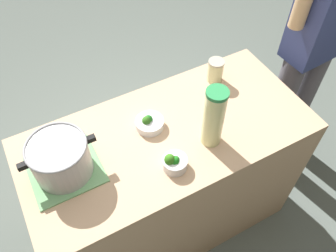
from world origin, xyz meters
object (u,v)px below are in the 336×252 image
(cooking_pot, at_px, (60,158))
(mason_jar, at_px, (215,71))
(broccoli_bowl_front, at_px, (174,162))
(person_cook, at_px, (311,52))
(broccoli_bowl_center, at_px, (149,123))
(lemonade_pitcher, at_px, (214,117))

(cooking_pot, height_order, mason_jar, cooking_pot)
(broccoli_bowl_front, xyz_separation_m, person_cook, (1.08, 0.30, -0.03))
(broccoli_bowl_front, relative_size, person_cook, 0.07)
(cooking_pot, bearing_deg, broccoli_bowl_center, 6.44)
(cooking_pot, bearing_deg, mason_jar, 11.07)
(cooking_pot, relative_size, lemonade_pitcher, 1.02)
(cooking_pot, xyz_separation_m, broccoli_bowl_center, (0.43, 0.05, -0.07))
(mason_jar, distance_m, broccoli_bowl_center, 0.47)
(lemonade_pitcher, bearing_deg, broccoli_bowl_center, 135.96)
(cooking_pot, xyz_separation_m, person_cook, (1.50, 0.10, -0.10))
(mason_jar, bearing_deg, cooking_pot, -168.93)
(lemonade_pitcher, height_order, broccoli_bowl_center, lemonade_pitcher)
(cooking_pot, height_order, lemonade_pitcher, lemonade_pitcher)
(broccoli_bowl_center, bearing_deg, cooking_pot, -173.56)
(lemonade_pitcher, relative_size, mason_jar, 2.48)
(lemonade_pitcher, height_order, mason_jar, lemonade_pitcher)
(cooking_pot, height_order, person_cook, person_cook)
(cooking_pot, distance_m, lemonade_pitcher, 0.66)
(lemonade_pitcher, relative_size, broccoli_bowl_center, 2.32)
(lemonade_pitcher, xyz_separation_m, broccoli_bowl_center, (-0.21, 0.21, -0.13))
(lemonade_pitcher, relative_size, broccoli_bowl_front, 2.88)
(person_cook, bearing_deg, cooking_pot, -176.29)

